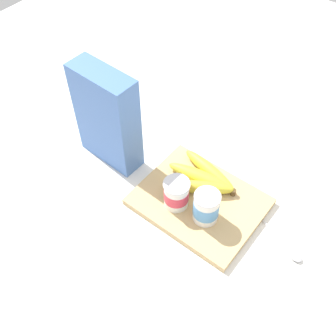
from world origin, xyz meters
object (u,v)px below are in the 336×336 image
at_px(cereal_box, 107,118).
at_px(banana_bunch, 203,178).
at_px(cutting_board, 199,202).
at_px(spoon, 287,247).
at_px(yogurt_cup_back, 176,194).
at_px(yogurt_cup_front, 206,207).

xyz_separation_m(cereal_box, banana_bunch, (-0.27, -0.06, -0.11)).
relative_size(cereal_box, banana_bunch, 1.47).
bearing_deg(cutting_board, spoon, -174.34).
height_order(yogurt_cup_back, spoon, yogurt_cup_back).
relative_size(cutting_board, cereal_box, 1.09).
bearing_deg(banana_bunch, spoon, 174.06).
relative_size(yogurt_cup_back, spoon, 0.63).
bearing_deg(banana_bunch, cutting_board, 117.20).
xyz_separation_m(cereal_box, yogurt_cup_front, (-0.33, 0.02, -0.08)).
bearing_deg(yogurt_cup_back, cutting_board, -131.01).
distance_m(yogurt_cup_back, banana_bunch, 0.10).
bearing_deg(yogurt_cup_front, banana_bunch, -52.00).
height_order(yogurt_cup_front, yogurt_cup_back, yogurt_cup_front).
distance_m(banana_bunch, spoon, 0.27).
distance_m(cutting_board, yogurt_cup_back, 0.08).
xyz_separation_m(cereal_box, spoon, (-0.53, -0.04, -0.14)).
bearing_deg(cutting_board, cereal_box, 2.56).
relative_size(banana_bunch, spoon, 1.49).
bearing_deg(yogurt_cup_front, yogurt_cup_back, 7.68).
height_order(cutting_board, cereal_box, cereal_box).
distance_m(cereal_box, banana_bunch, 0.29).
distance_m(cutting_board, cereal_box, 0.32).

